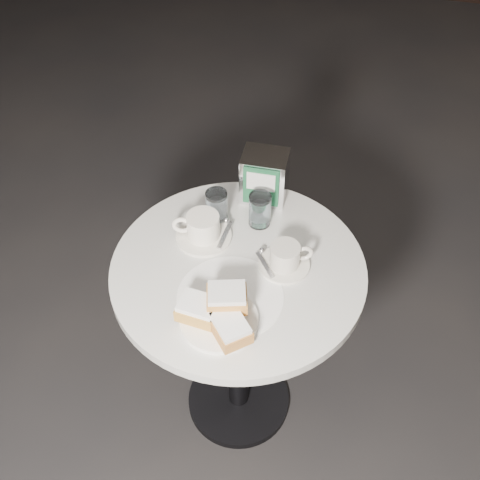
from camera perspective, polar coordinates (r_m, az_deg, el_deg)
name	(u,v)px	position (r m, az deg, el deg)	size (l,w,h in m)	color
ground	(239,401)	(2.25, -0.13, -15.04)	(7.00, 7.00, 0.00)	black
cafe_table	(238,310)	(1.79, -0.16, -6.69)	(0.70, 0.70, 0.74)	black
sugar_spill	(230,296)	(1.57, -0.93, -5.36)	(0.28, 0.28, 0.00)	white
beignet_plate	(219,314)	(1.49, -2.05, -7.05)	(0.26, 0.26, 0.10)	white
coffee_cup_left	(203,229)	(1.69, -3.56, 1.09)	(0.19, 0.19, 0.08)	white
coffee_cup_right	(285,258)	(1.62, 4.30, -1.68)	(0.18, 0.18, 0.07)	silver
water_glass_left	(217,207)	(1.73, -2.23, 3.16)	(0.07, 0.07, 0.10)	white
water_glass_right	(260,210)	(1.72, 1.89, 2.85)	(0.07, 0.07, 0.10)	white
napkin_dispenser	(264,176)	(1.79, 2.33, 6.04)	(0.14, 0.12, 0.16)	silver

